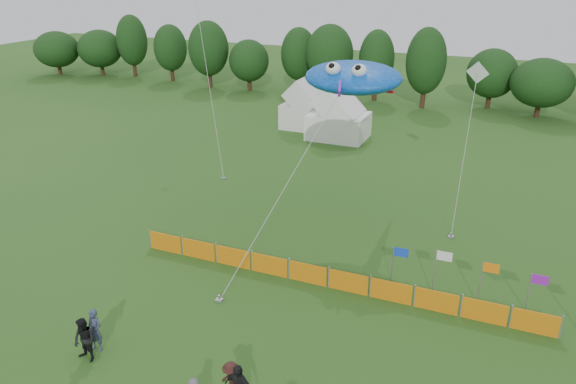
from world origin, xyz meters
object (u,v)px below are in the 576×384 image
at_px(tent_left, 307,107).
at_px(stingray_kite, 355,76).
at_px(spectator_c, 231,383).
at_px(spectator_a, 95,330).
at_px(tent_right, 339,118).
at_px(spectator_b, 84,340).
at_px(barrier_fence, 328,278).

height_order(tent_left, stingray_kite, stingray_kite).
relative_size(spectator_c, stingray_kite, 0.09).
relative_size(tent_left, spectator_c, 2.48).
bearing_deg(spectator_a, spectator_c, -6.13).
height_order(tent_right, spectator_b, tent_right).
xyz_separation_m(tent_left, stingray_kite, (9.47, -17.59, 6.62)).
bearing_deg(stingray_kite, tent_left, 118.30).
relative_size(spectator_a, spectator_b, 0.99).
xyz_separation_m(tent_right, spectator_b, (0.26, -31.42, -0.84)).
xyz_separation_m(spectator_a, spectator_c, (6.24, -0.44, -0.08)).
bearing_deg(barrier_fence, spectator_b, -128.46).
bearing_deg(tent_right, spectator_b, -89.52).
relative_size(tent_left, tent_right, 0.83).
xyz_separation_m(barrier_fence, spectator_c, (-0.60, -8.31, 0.33)).
xyz_separation_m(spectator_a, spectator_b, (0.07, -0.66, 0.01)).
xyz_separation_m(tent_left, spectator_a, (3.94, -33.03, -0.92)).
height_order(barrier_fence, spectator_b, spectator_b).
xyz_separation_m(tent_right, spectator_a, (0.20, -30.76, -0.85)).
relative_size(tent_left, spectator_a, 2.25).
height_order(barrier_fence, stingray_kite, stingray_kite).
bearing_deg(stingray_kite, spectator_c, -87.45).
height_order(tent_left, spectator_a, tent_left).
xyz_separation_m(tent_right, barrier_fence, (7.04, -22.89, -1.26)).
bearing_deg(tent_left, barrier_fence, -66.81).
distance_m(tent_left, barrier_fence, 27.40).
bearing_deg(tent_right, spectator_c, -78.33).
bearing_deg(spectator_a, tent_left, 94.66).
bearing_deg(barrier_fence, spectator_a, -130.99).
distance_m(spectator_a, stingray_kite, 18.05).
relative_size(tent_right, stingray_kite, 0.28).
bearing_deg(tent_left, spectator_c, -73.08).
xyz_separation_m(barrier_fence, spectator_b, (-6.78, -8.53, 0.42)).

